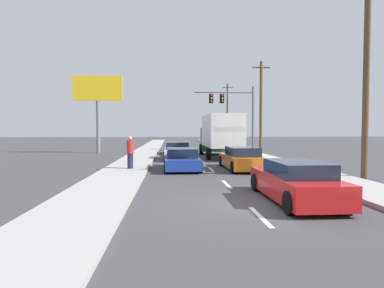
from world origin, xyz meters
The scene contains 16 objects.
ground_plane centered at (0.00, 25.00, 0.00)m, with size 140.00×140.00×0.00m, color #3D3D3F.
sidewalk_right centered at (4.79, 20.00, 0.07)m, with size 2.49×80.00×0.14m, color #9E9E99.
sidewalk_left centered at (-4.79, 20.00, 0.07)m, with size 2.49×80.00×0.14m, color #9E9E99.
lane_markings centered at (0.00, 18.58, 0.00)m, with size 0.14×52.00×0.01m.
car_navy centered at (-1.78, 20.93, 0.52)m, with size 1.90×4.37×1.11m.
car_white centered at (-1.81, 14.76, 0.61)m, with size 2.01×4.12×1.34m.
car_blue centered at (-1.68, 8.74, 0.56)m, with size 2.03×4.50×1.21m.
box_truck centered at (1.71, 16.53, 1.98)m, with size 2.65×8.49×3.42m.
car_orange centered at (1.72, 8.51, 0.60)m, with size 1.94×4.60×1.29m.
car_red centered at (1.62, 0.33, 0.60)m, with size 1.81×4.50×1.28m.
traffic_signal_mast centered at (3.89, 24.21, 4.97)m, with size 6.35×0.69×6.86m.
utility_pole_near centered at (6.56, 4.58, 4.99)m, with size 1.80×0.28×9.69m.
utility_pole_mid centered at (6.71, 22.09, 4.66)m, with size 1.80×0.28×9.04m.
utility_pole_far centered at (7.14, 43.34, 5.07)m, with size 1.80×0.28×9.85m.
roadside_billboard centered at (-9.28, 22.13, 5.42)m, with size 4.70×0.36×7.45m.
pedestrian_near_corner centered at (-4.52, 8.24, 1.02)m, with size 0.38×0.38×1.77m.
Camera 1 is at (-2.33, -9.56, 2.26)m, focal length 30.13 mm.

